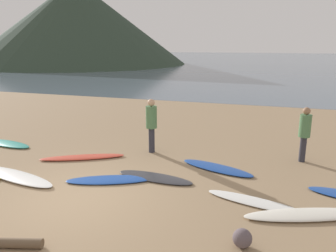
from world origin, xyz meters
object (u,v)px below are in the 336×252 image
Objects in this scene: surfboard_2 at (16,176)px; beach_rock_near at (242,238)px; surfboard_4 at (110,180)px; surfboard_3 at (83,157)px; surfboard_0 at (7,143)px; person_1 at (305,130)px; surfboard_8 at (307,215)px; person_0 at (151,121)px; surfboard_5 at (155,177)px; surfboard_6 at (217,168)px; surfboard_7 at (254,202)px.

surfboard_2 is 7.91× the size of beach_rock_near.
surfboard_3 is at bearing 119.08° from surfboard_4.
person_1 reaches higher than surfboard_0.
surfboard_8 is 1.52× the size of person_0.
surfboard_5 is 3.36m from beach_rock_near.
person_1 is at bearing 75.41° from beach_rock_near.
beach_rock_near is (1.02, -3.45, 0.13)m from surfboard_6.
surfboard_0 reaches higher than surfboard_8.
beach_rock_near reaches higher than surfboard_8.
surfboard_8 is at bearing 80.28° from person_1.
surfboard_2 is at bearing 144.23° from person_0.
surfboard_6 is at bearing 106.46° from beach_rock_near.
surfboard_2 is at bearing 167.98° from beach_rock_near.
surfboard_5 is at bearing 144.79° from surfboard_8.
surfboard_2 is at bearing -156.90° from surfboard_5.
surfboard_8 is 7.78× the size of beach_rock_near.
surfboard_3 is 1.14× the size of surfboard_4.
surfboard_4 is (2.42, 0.57, -0.01)m from surfboard_2.
beach_rock_near reaches higher than surfboard_0.
person_0 is (1.78, 1.22, 0.97)m from surfboard_3.
surfboard_0 is 0.79× the size of surfboard_8.
surfboard_3 is (3.24, -0.42, -0.00)m from surfboard_0.
surfboard_0 is 1.20× the size of person_0.
beach_rock_near reaches higher than surfboard_7.
surfboard_6 is 2.06m from surfboard_7.
surfboard_4 is 1.36× the size of person_1.
surfboard_6 is 0.99× the size of surfboard_7.
surfboard_0 is at bearing 0.14° from person_1.
surfboard_6 is 3.60m from beach_rock_near.
surfboard_5 is at bearing 2.83° from surfboard_4.
surfboard_5 is (3.45, 1.06, -0.01)m from surfboard_2.
surfboard_7 is (1.12, -1.73, -0.01)m from surfboard_6.
surfboard_2 is at bearing -141.98° from surfboard_3.
surfboard_0 is 0.82× the size of surfboard_3.
surfboard_6 is 2.96m from surfboard_8.
surfboard_6 is at bearing 115.61° from surfboard_8.
surfboard_2 is 2.48m from surfboard_4.
beach_rock_near is at bearing 67.51° from person_1.
person_0 is (-4.41, 2.85, 0.97)m from surfboard_8.
surfboard_2 reaches higher than surfboard_7.
surfboard_5 is (2.61, -0.76, -0.01)m from surfboard_3.
surfboard_0 is 5.17m from person_0.
surfboard_8 is at bearing -7.54° from surfboard_5.
person_1 reaches higher than surfboard_6.
beach_rock_near is (5.88, -1.25, 0.12)m from surfboard_2.
beach_rock_near is at bearing -14.16° from surfboard_0.
surfboard_6 is (4.86, 2.20, -0.01)m from surfboard_2.
surfboard_7 is at bearing 86.84° from beach_rock_near.
surfboard_7 is 1.33× the size of person_1.
surfboard_0 reaches higher than surfboard_5.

